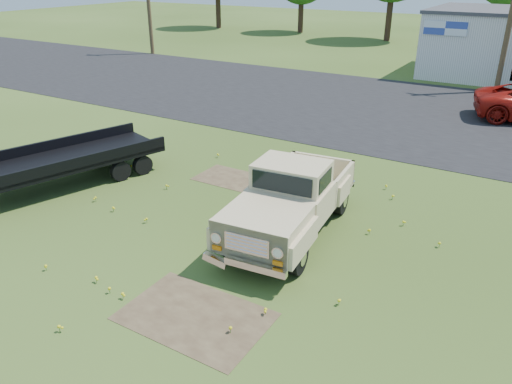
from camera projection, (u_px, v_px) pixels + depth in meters
ground at (219, 236)px, 13.36m from camera, size 140.00×140.00×0.00m
asphalt_lot at (390, 110)px, 25.05m from camera, size 90.00×14.00×0.02m
dirt_patch_a at (195, 316)px, 10.32m from camera, size 3.00×2.00×0.01m
dirt_patch_b at (230, 178)px, 17.03m from camera, size 2.20×1.60×0.01m
vintage_pickup_truck at (291, 199)px, 13.13m from camera, size 2.74×5.83×2.05m
flatbed_trailer at (63, 156)px, 16.26m from camera, size 4.30×7.30×1.89m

